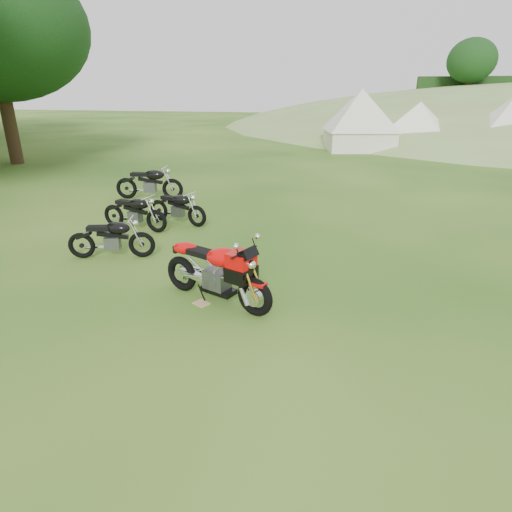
% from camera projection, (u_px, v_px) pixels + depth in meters
% --- Properties ---
extents(ground, '(120.00, 120.00, 0.00)m').
position_uv_depth(ground, '(274.00, 310.00, 6.51)').
color(ground, '#19480F').
rests_on(ground, ground).
extents(sport_motorcycle, '(2.02, 1.20, 1.19)m').
position_uv_depth(sport_motorcycle, '(216.00, 267.00, 6.56)').
color(sport_motorcycle, '#C80707').
rests_on(sport_motorcycle, ground).
extents(plywood_board, '(0.29, 0.27, 0.02)m').
position_uv_depth(plywood_board, '(201.00, 303.00, 6.70)').
color(plywood_board, tan).
rests_on(plywood_board, ground).
extents(vintage_moto_a, '(1.68, 0.81, 0.86)m').
position_uv_depth(vintage_moto_a, '(111.00, 237.00, 8.39)').
color(vintage_moto_a, black).
rests_on(vintage_moto_a, ground).
extents(vintage_moto_b, '(1.70, 0.81, 0.87)m').
position_uv_depth(vintage_moto_b, '(177.00, 207.00, 10.58)').
color(vintage_moto_b, black).
rests_on(vintage_moto_b, ground).
extents(vintage_moto_c, '(1.75, 0.65, 0.90)m').
position_uv_depth(vintage_moto_c, '(134.00, 211.00, 10.10)').
color(vintage_moto_c, black).
rests_on(vintage_moto_c, ground).
extents(vintage_moto_d, '(2.05, 0.74, 1.06)m').
position_uv_depth(vintage_moto_d, '(149.00, 182.00, 12.91)').
color(vintage_moto_d, black).
rests_on(vintage_moto_d, ground).
extents(tent_left, '(4.08, 4.08, 2.96)m').
position_uv_depth(tent_left, '(360.00, 122.00, 23.37)').
color(tent_left, silver).
rests_on(tent_left, ground).
extents(tent_mid, '(3.67, 3.67, 2.57)m').
position_uv_depth(tent_mid, '(418.00, 125.00, 24.14)').
color(tent_mid, white).
rests_on(tent_mid, ground).
extents(tent_right, '(3.32, 3.32, 2.83)m').
position_uv_depth(tent_right, '(512.00, 125.00, 22.66)').
color(tent_right, silver).
rests_on(tent_right, ground).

